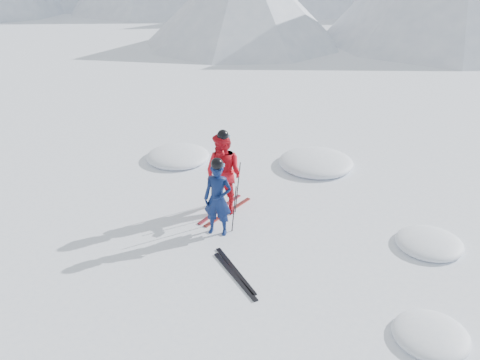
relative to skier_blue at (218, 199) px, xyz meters
The scene contains 12 objects.
ground 1.93m from the skier_blue, ahead, with size 160.00×160.00×0.00m, color white.
skier_blue is the anchor object (origin of this frame).
skier_red 0.99m from the skier_blue, 120.35° to the left, with size 0.95×0.74×1.96m, color red.
pole_blue_left 0.44m from the skier_blue, 153.43° to the left, with size 0.02×0.02×1.13m, color black.
pole_blue_right 0.45m from the skier_blue, 45.00° to the left, with size 0.02×0.02×1.13m, color black.
pole_red_left 1.37m from the skier_blue, 125.95° to the left, with size 0.02×0.02×1.30m, color black.
pole_red_right 1.04m from the skier_blue, 101.17° to the left, with size 0.02×0.02×1.30m, color black.
ski_worn_left 1.34m from the skier_blue, 126.01° to the left, with size 0.09×1.70×0.03m, color black.
ski_worn_right 1.25m from the skier_blue, 113.95° to the left, with size 0.09×1.70×0.03m, color black.
ski_loose_a 1.70m from the skier_blue, 39.08° to the right, with size 0.09×1.70×0.03m, color black.
ski_loose_b 1.85m from the skier_blue, 40.93° to the right, with size 0.09×1.70×0.03m, color black.
snow_lumps 3.21m from the skier_blue, 91.19° to the left, with size 9.91×6.73×0.47m.
Camera 1 is at (4.31, -7.65, 5.97)m, focal length 38.00 mm.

